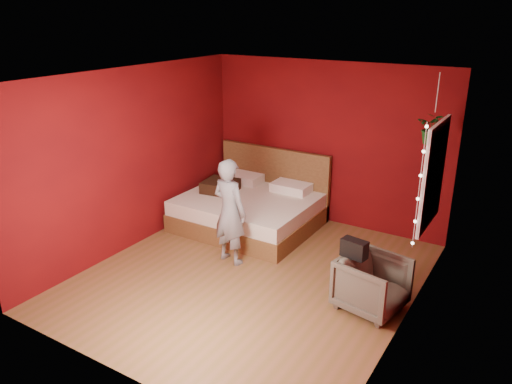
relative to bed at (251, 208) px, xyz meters
name	(u,v)px	position (x,y,z in m)	size (l,w,h in m)	color
floor	(251,276)	(0.89, -1.42, -0.29)	(4.50, 4.50, 0.00)	brown
room_walls	(250,154)	(0.89, -1.42, 1.39)	(4.04, 4.54, 2.62)	#690B0C
window	(433,175)	(2.85, -0.52, 1.21)	(0.05, 0.97, 1.27)	white
fairy_lights	(419,187)	(2.83, -1.05, 1.21)	(0.04, 0.04, 1.45)	silver
bed	(251,208)	(0.00, 0.00, 0.00)	(2.05, 1.74, 1.13)	brown
person	(230,212)	(0.41, -1.21, 0.45)	(0.54, 0.36, 1.49)	slate
armchair	(372,284)	(2.49, -1.32, 0.03)	(0.70, 0.72, 0.65)	#5B5648
handbag	(354,249)	(2.27, -1.40, 0.47)	(0.30, 0.15, 0.21)	black
throw_pillow	(220,186)	(-0.53, -0.11, 0.31)	(0.51, 0.51, 0.18)	#331A11
hanging_plant	(433,128)	(2.65, 0.14, 1.61)	(0.43, 0.39, 0.91)	silver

